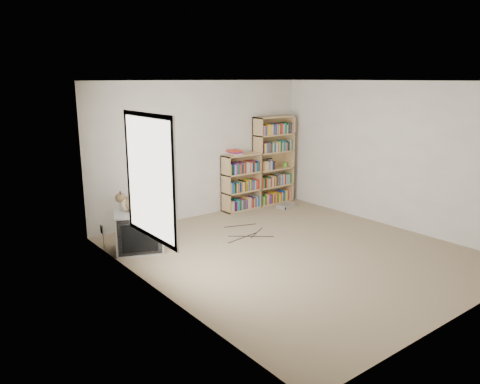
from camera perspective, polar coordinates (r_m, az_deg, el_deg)
floor at (r=7.12m, az=6.72°, el=-7.25°), size 4.50×5.00×0.01m
wall_back at (r=8.70m, az=-4.66°, el=5.17°), size 4.50×0.02×2.50m
wall_front at (r=5.35m, az=26.16°, el=-1.65°), size 4.50×0.02×2.50m
wall_left at (r=5.46m, az=-10.03°, el=-0.12°), size 0.02×5.00×2.50m
wall_right at (r=8.49m, az=17.92°, el=4.33°), size 0.02×5.00×2.50m
ceiling at (r=6.65m, az=7.34°, el=13.29°), size 4.50×5.00×0.02m
window at (r=5.61m, az=-10.95°, el=1.77°), size 0.02×1.22×1.52m
crt_tv at (r=7.24m, az=-12.24°, el=-4.63°), size 0.87×0.84×0.60m
cat at (r=7.15m, az=-12.29°, el=-1.62°), size 0.60×0.63×0.52m
bookcase_tall at (r=9.64m, az=4.05°, el=3.62°), size 0.90×0.30×1.79m
bookcase_short at (r=9.19m, az=0.13°, el=0.97°), size 0.81×0.30×1.11m
book_stack at (r=8.99m, az=-0.61°, el=4.86°), size 0.22×0.28×0.09m
green_mug at (r=9.85m, az=5.47°, el=3.36°), size 0.08×0.08×0.09m
framed_print at (r=9.69m, az=3.62°, el=3.55°), size 0.15×0.05×0.20m
dvd_player at (r=9.46m, az=5.61°, el=-1.66°), size 0.41×0.34×0.08m
wall_outlet at (r=7.37m, az=-16.51°, el=-4.38°), size 0.01×0.08×0.13m
floor_cables at (r=8.22m, az=2.46°, el=-4.25°), size 1.20×0.70×0.01m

